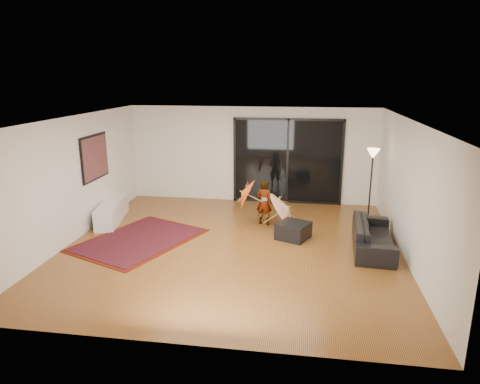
% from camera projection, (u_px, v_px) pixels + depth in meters
% --- Properties ---
extents(floor, '(7.00, 7.00, 0.00)m').
position_uv_depth(floor, '(232.00, 246.00, 9.14)').
color(floor, '#995F2A').
rests_on(floor, ground).
extents(ceiling, '(7.00, 7.00, 0.00)m').
position_uv_depth(ceiling, '(231.00, 119.00, 8.42)').
color(ceiling, white).
rests_on(ceiling, wall_back).
extents(wall_back, '(7.00, 0.00, 7.00)m').
position_uv_depth(wall_back, '(252.00, 155.00, 12.12)').
color(wall_back, silver).
rests_on(wall_back, floor).
extents(wall_front, '(7.00, 0.00, 7.00)m').
position_uv_depth(wall_front, '(186.00, 253.00, 5.44)').
color(wall_front, silver).
rests_on(wall_front, floor).
extents(wall_left, '(0.00, 7.00, 7.00)m').
position_uv_depth(wall_left, '(73.00, 179.00, 9.28)').
color(wall_left, silver).
rests_on(wall_left, floor).
extents(wall_right, '(0.00, 7.00, 7.00)m').
position_uv_depth(wall_right, '(410.00, 192.00, 8.28)').
color(wall_right, silver).
rests_on(wall_right, floor).
extents(sliding_door, '(3.06, 0.07, 2.40)m').
position_uv_depth(sliding_door, '(287.00, 161.00, 11.99)').
color(sliding_door, black).
rests_on(sliding_door, wall_back).
extents(painting, '(0.04, 1.28, 1.08)m').
position_uv_depth(painting, '(95.00, 157.00, 10.15)').
color(painting, black).
rests_on(painting, wall_left).
extents(media_console, '(0.79, 1.85, 0.50)m').
position_uv_depth(media_console, '(112.00, 211.00, 10.69)').
color(media_console, white).
rests_on(media_console, floor).
extents(speaker, '(0.29, 0.29, 0.30)m').
position_uv_depth(speaker, '(101.00, 223.00, 10.14)').
color(speaker, '#424244').
rests_on(speaker, floor).
extents(persian_rug, '(2.83, 3.23, 0.02)m').
position_uv_depth(persian_rug, '(139.00, 240.00, 9.48)').
color(persian_rug, '#591507').
rests_on(persian_rug, floor).
extents(sofa, '(0.94, 2.08, 0.59)m').
position_uv_depth(sofa, '(373.00, 235.00, 8.95)').
color(sofa, black).
rests_on(sofa, floor).
extents(ottoman, '(0.84, 0.84, 0.36)m').
position_uv_depth(ottoman, '(293.00, 231.00, 9.55)').
color(ottoman, black).
rests_on(ottoman, floor).
extents(floor_lamp, '(0.31, 0.31, 1.83)m').
position_uv_depth(floor_lamp, '(372.00, 164.00, 10.37)').
color(floor_lamp, black).
rests_on(floor_lamp, floor).
extents(child, '(0.46, 0.36, 1.10)m').
position_uv_depth(child, '(264.00, 203.00, 10.36)').
color(child, '#999999').
rests_on(child, floor).
extents(parasol_orange, '(0.49, 0.80, 0.85)m').
position_uv_depth(parasol_orange, '(241.00, 195.00, 10.34)').
color(parasol_orange, '#F5490C').
rests_on(parasol_orange, child).
extents(parasol_white, '(0.73, 0.99, 1.00)m').
position_uv_depth(parasol_white, '(289.00, 207.00, 10.15)').
color(parasol_white, white).
rests_on(parasol_white, floor).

